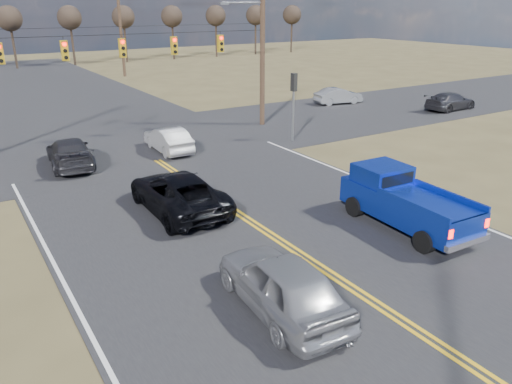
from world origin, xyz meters
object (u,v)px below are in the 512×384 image
silver_suv (282,283)px  white_car_queue (168,139)px  cross_car_east_far (450,101)px  pickup_truck (404,201)px  black_suv (178,193)px  cross_car_east_near (338,96)px  dgrey_car_queue (70,153)px

silver_suv → white_car_queue: size_ratio=1.15×
cross_car_east_far → silver_suv: bearing=117.2°
pickup_truck → silver_suv: bearing=-160.4°
black_suv → cross_car_east_near: size_ratio=1.39×
dgrey_car_queue → cross_car_east_near: bearing=-159.8°
dgrey_car_queue → white_car_queue: bearing=-175.1°
dgrey_car_queue → cross_car_east_far: dgrey_car_queue is taller
white_car_queue → dgrey_car_queue: (-5.13, 0.11, 0.03)m
silver_suv → dgrey_car_queue: (-1.66, 15.72, -0.10)m
silver_suv → cross_car_east_far: bearing=-145.9°
black_suv → cross_car_east_far: bearing=-163.3°
pickup_truck → cross_car_east_far: pickup_truck is taller
pickup_truck → cross_car_east_far: size_ratio=1.19×
silver_suv → cross_car_east_near: size_ratio=1.19×
silver_suv → black_suv: size_ratio=0.86×
white_car_queue → dgrey_car_queue: size_ratio=0.85×
dgrey_car_queue → cross_car_east_near: size_ratio=1.23×
pickup_truck → black_suv: 8.37m
black_suv → cross_car_east_far: size_ratio=1.20×
pickup_truck → silver_suv: 7.02m
pickup_truck → dgrey_car_queue: size_ratio=1.12×
black_suv → white_car_queue: 8.51m
pickup_truck → dgrey_car_queue: bearing=124.2°
pickup_truck → white_car_queue: pickup_truck is taller
silver_suv → black_suv: 7.65m
cross_car_east_far → white_car_queue: bearing=85.4°
white_car_queue → cross_car_east_near: 17.84m
silver_suv → dgrey_car_queue: bearing=-79.6°
silver_suv → dgrey_car_queue: 15.81m
white_car_queue → dgrey_car_queue: dgrey_car_queue is taller
cross_car_east_near → cross_car_east_far: cross_car_east_far is taller
cross_car_east_near → dgrey_car_queue: bearing=113.5°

